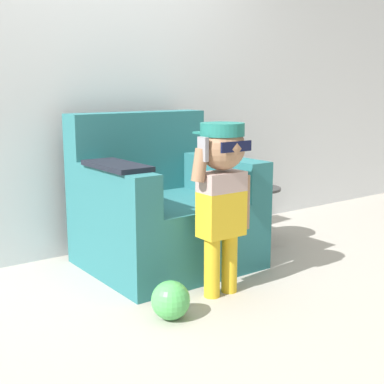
{
  "coord_description": "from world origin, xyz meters",
  "views": [
    {
      "loc": [
        -1.72,
        -2.89,
        1.19
      ],
      "look_at": [
        0.17,
        -0.32,
        0.55
      ],
      "focal_mm": 50.0,
      "sensor_mm": 36.0,
      "label": 1
    }
  ],
  "objects": [
    {
      "name": "ground_plane",
      "position": [
        0.0,
        0.0,
        0.0
      ],
      "size": [
        10.0,
        10.0,
        0.0
      ],
      "primitive_type": "plane",
      "color": "#ADA89E"
    },
    {
      "name": "wall_back",
      "position": [
        0.0,
        0.61,
        1.3
      ],
      "size": [
        10.0,
        0.05,
        2.6
      ],
      "color": "silver",
      "rests_on": "ground_plane"
    },
    {
      "name": "armchair",
      "position": [
        0.19,
        0.04,
        0.36
      ],
      "size": [
        1.04,
        0.93,
        1.01
      ],
      "color": "#286B70",
      "rests_on": "ground_plane"
    },
    {
      "name": "person_child",
      "position": [
        0.16,
        -0.63,
        0.66
      ],
      "size": [
        0.41,
        0.3,
        0.99
      ],
      "color": "gold",
      "rests_on": "ground_plane"
    },
    {
      "name": "side_table",
      "position": [
        1.04,
        0.01,
        0.26
      ],
      "size": [
        0.35,
        0.35,
        0.43
      ],
      "color": "#333333",
      "rests_on": "ground_plane"
    },
    {
      "name": "toy_ball",
      "position": [
        -0.27,
        -0.74,
        0.1
      ],
      "size": [
        0.2,
        0.2,
        0.2
      ],
      "color": "#4CB256",
      "rests_on": "ground_plane"
    }
  ]
}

